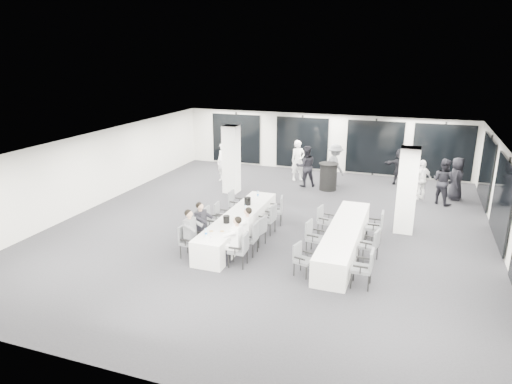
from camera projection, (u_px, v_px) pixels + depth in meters
room at (307, 181)px, 15.75m from camera, size 14.04×16.04×2.84m
column_left at (231, 159)px, 18.81m from camera, size 0.60×0.60×2.80m
column_right at (407, 190)px, 14.59m from camera, size 0.60×0.60×2.80m
banquet_table_main at (239, 225)px, 14.45m from camera, size 0.90×5.00×0.75m
banquet_table_side at (344, 239)px, 13.38m from camera, size 0.90×5.00×0.75m
cocktail_table at (328, 176)px, 19.35m from camera, size 0.83×0.83×1.15m
chair_main_left_near at (187, 239)px, 12.98m from camera, size 0.49×0.54×0.94m
chair_main_left_second at (198, 231)px, 13.60m from camera, size 0.48×0.53×0.92m
chair_main_left_mid at (210, 220)px, 14.39m from camera, size 0.50×0.56×0.97m
chair_main_left_fourth at (220, 214)px, 15.08m from camera, size 0.48×0.53×0.88m
chair_main_left_far at (235, 202)px, 16.22m from camera, size 0.48×0.53×0.93m
chair_main_right_near at (241, 248)px, 12.39m from camera, size 0.51×0.57×0.96m
chair_main_right_second at (251, 236)px, 13.10m from camera, size 0.52×0.58×1.01m
chair_main_right_mid at (259, 229)px, 13.76m from camera, size 0.55×0.58×0.92m
chair_main_right_fourth at (269, 217)px, 14.64m from camera, size 0.53×0.58×0.98m
chair_main_right_far at (277, 209)px, 15.46m from camera, size 0.60×0.62×0.98m
chair_side_left_near at (301, 257)px, 11.95m from camera, size 0.53×0.55×0.86m
chair_side_left_mid at (313, 235)px, 13.23m from camera, size 0.56×0.60×0.97m
chair_side_left_far at (324, 219)px, 14.62m from camera, size 0.54×0.57×0.92m
chair_side_right_near at (365, 266)px, 11.28m from camera, size 0.51×0.58×1.01m
chair_side_right_mid at (372, 243)px, 12.67m from camera, size 0.57×0.60×0.96m
chair_side_right_far at (377, 225)px, 13.98m from camera, size 0.51×0.57×0.99m
seated_guest_a at (192, 231)px, 12.84m from camera, size 0.50×0.38×1.44m
seated_guest_b at (203, 223)px, 13.47m from camera, size 0.50×0.38×1.44m
seated_guest_c at (235, 238)px, 12.36m from camera, size 0.50×0.38×1.44m
seated_guest_d at (245, 228)px, 13.08m from camera, size 0.50×0.38×1.44m
standing_guest_a at (298, 158)px, 20.71m from camera, size 0.97×0.95×2.08m
standing_guest_b at (306, 164)px, 19.73m from camera, size 1.14×0.96×2.03m
standing_guest_c at (335, 162)px, 19.94m from camera, size 1.38×1.47×2.07m
standing_guest_d at (422, 177)px, 18.02m from camera, size 1.18×1.17×1.81m
standing_guest_e at (457, 176)px, 17.97m from camera, size 0.69×1.00×1.93m
standing_guest_f at (400, 164)px, 20.00m from camera, size 1.81×0.99×1.86m
standing_guest_g at (223, 160)px, 20.52m from camera, size 0.89×0.81×1.99m
standing_guest_h at (444, 178)px, 17.42m from camera, size 1.14×1.06×2.03m
ice_bucket_near at (226, 219)px, 13.60m from camera, size 0.20×0.20×0.22m
ice_bucket_far at (248, 201)px, 15.20m from camera, size 0.23×0.23×0.26m
water_bottle_a at (206, 232)px, 12.61m from camera, size 0.07×0.07×0.22m
water_bottle_b at (246, 209)px, 14.55m from camera, size 0.07×0.07×0.21m
water_bottle_c at (258, 194)px, 16.02m from camera, size 0.07×0.07×0.21m
plate_a at (211, 231)px, 12.95m from camera, size 0.21×0.21×0.03m
plate_b at (222, 231)px, 12.95m from camera, size 0.22×0.22×0.03m
plate_c at (236, 218)px, 14.00m from camera, size 0.21×0.21×0.03m
wine_glass at (211, 237)px, 12.21m from camera, size 0.08×0.08×0.20m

